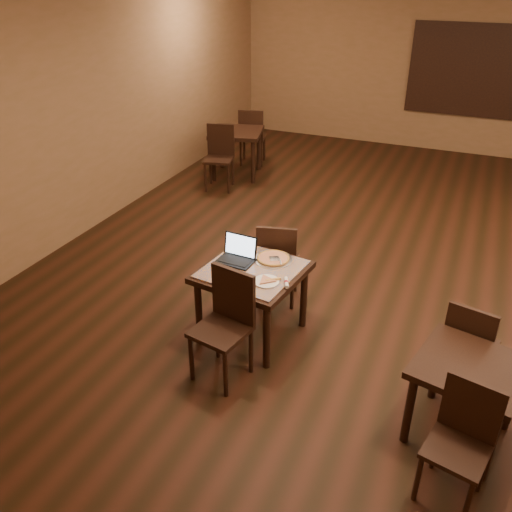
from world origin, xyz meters
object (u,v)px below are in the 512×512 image
at_px(other_table_c_chair_far, 469,343).
at_px(laptop, 238,254).
at_px(other_table_b_chair_far, 252,134).
at_px(pizza_pan, 273,259).
at_px(tiled_table, 252,278).
at_px(other_table_b, 236,138).
at_px(chair_main_far, 277,259).
at_px(other_table_c, 468,377).
at_px(other_table_b_chair_near, 220,153).
at_px(chair_main_near, 226,319).
at_px(other_table_c_chair_near, 462,435).

bearing_deg(other_table_c_chair_far, laptop, 9.13).
bearing_deg(laptop, other_table_b_chair_far, 115.43).
height_order(pizza_pan, other_table_c_chair_far, other_table_c_chair_far).
xyz_separation_m(laptop, other_table_b_chair_far, (-1.87, 4.60, -0.25)).
bearing_deg(tiled_table, laptop, 159.57).
bearing_deg(other_table_b, chair_main_far, -73.48).
height_order(other_table_c, other_table_c_chair_far, other_table_c_chair_far).
bearing_deg(laptop, other_table_c_chair_far, -0.57).
distance_m(chair_main_far, other_table_b_chair_near, 3.59).
bearing_deg(pizza_pan, other_table_b_chair_far, 116.09).
relative_size(other_table_b, other_table_c, 1.13).
relative_size(laptop, other_table_c, 0.40).
bearing_deg(laptop, other_table_b, 118.63).
bearing_deg(chair_main_near, other_table_b_chair_near, 128.24).
distance_m(other_table_b_chair_near, other_table_b_chair_far, 1.20).
xyz_separation_m(tiled_table, other_table_c_chair_near, (2.05, -1.12, -0.14)).
relative_size(tiled_table, other_table_b, 1.00).
xyz_separation_m(other_table_b_chair_near, other_table_c_chair_far, (4.13, -3.55, -0.06)).
xyz_separation_m(chair_main_far, other_table_b_chair_near, (-2.13, 2.89, 0.03)).
bearing_deg(other_table_c_chair_far, chair_main_far, -5.34).
relative_size(pizza_pan, other_table_c, 0.42).
distance_m(tiled_table, laptop, 0.28).
bearing_deg(other_table_c_chair_far, other_table_c, 104.97).
height_order(chair_main_far, pizza_pan, chair_main_far).
xyz_separation_m(other_table_b_chair_far, other_table_c, (4.10, -5.29, 0.01)).
bearing_deg(other_table_b_chair_near, pizza_pan, -70.30).
relative_size(tiled_table, pizza_pan, 2.70).
height_order(chair_main_near, pizza_pan, chair_main_near).
xyz_separation_m(tiled_table, other_table_c_chair_far, (2.02, -0.05, -0.14)).
bearing_deg(chair_main_near, other_table_b_chair_far, 122.30).
distance_m(tiled_table, other_table_c_chair_far, 2.02).
height_order(pizza_pan, other_table_c, pizza_pan).
xyz_separation_m(other_table_b_chair_far, other_table_c_chair_near, (4.12, -5.83, -0.06)).
relative_size(tiled_table, chair_main_far, 1.06).
xyz_separation_m(chair_main_far, pizza_pan, (0.10, -0.38, 0.22)).
bearing_deg(other_table_b_chair_near, other_table_b_chair_far, 73.18).
relative_size(chair_main_near, other_table_c_chair_far, 1.12).
bearing_deg(other_table_c_chair_near, other_table_c, 104.97).
height_order(other_table_c_chair_near, other_table_c_chair_far, same).
relative_size(laptop, pizza_pan, 0.95).
relative_size(tiled_table, other_table_b_chair_near, 1.01).
bearing_deg(other_table_c, other_table_b_chair_far, 140.82).
bearing_deg(other_table_c, other_table_b_chair_near, 148.43).
bearing_deg(chair_main_far, tiled_table, 74.22).
bearing_deg(tiled_table, chair_main_far, 95.58).
xyz_separation_m(chair_main_far, other_table_c_chair_far, (2.00, -0.66, -0.03)).
relative_size(tiled_table, other_table_b_chair_far, 1.01).
height_order(chair_main_near, other_table_c_chair_far, chair_main_near).
bearing_deg(other_table_c, tiled_table, 177.00).
distance_m(chair_main_far, laptop, 0.62).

